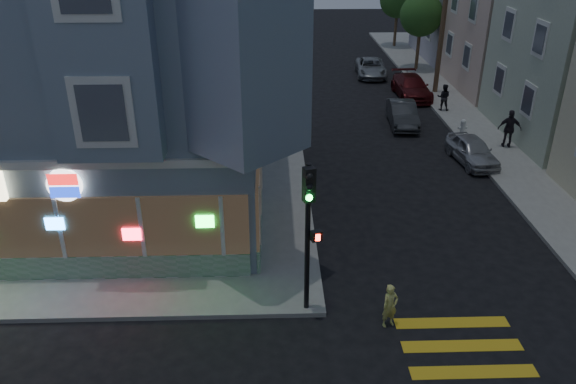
{
  "coord_description": "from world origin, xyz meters",
  "views": [
    {
      "loc": [
        1.52,
        -10.7,
        10.3
      ],
      "look_at": [
        2.01,
        5.21,
        2.42
      ],
      "focal_mm": 35.0,
      "sensor_mm": 36.0,
      "label": 1
    }
  ],
  "objects_px": {
    "fire_hydrant": "(463,127)",
    "pedestrian_a": "(444,97)",
    "utility_pole": "(444,16)",
    "street_tree_far": "(398,0)",
    "traffic_signal": "(309,216)",
    "parked_car_d": "(371,68)",
    "running_child": "(390,306)",
    "parked_car_a": "(472,150)",
    "parked_car_c": "(411,87)",
    "pedestrian_b": "(510,129)",
    "parked_car_b": "(402,114)",
    "street_tree_near": "(421,15)"
  },
  "relations": [
    {
      "from": "street_tree_far",
      "to": "traffic_signal",
      "type": "bearing_deg",
      "value": -105.21
    },
    {
      "from": "running_child",
      "to": "parked_car_d",
      "type": "xyz_separation_m",
      "value": [
        3.9,
        26.87,
        -0.06
      ]
    },
    {
      "from": "pedestrian_b",
      "to": "parked_car_b",
      "type": "distance_m",
      "value": 5.69
    },
    {
      "from": "utility_pole",
      "to": "street_tree_near",
      "type": "height_order",
      "value": "utility_pole"
    },
    {
      "from": "parked_car_c",
      "to": "parked_car_a",
      "type": "bearing_deg",
      "value": -89.6
    },
    {
      "from": "parked_car_d",
      "to": "traffic_signal",
      "type": "distance_m",
      "value": 27.14
    },
    {
      "from": "pedestrian_b",
      "to": "parked_car_c",
      "type": "relative_size",
      "value": 0.4
    },
    {
      "from": "pedestrian_a",
      "to": "parked_car_b",
      "type": "xyz_separation_m",
      "value": [
        -2.81,
        -2.15,
        -0.27
      ]
    },
    {
      "from": "traffic_signal",
      "to": "fire_hydrant",
      "type": "height_order",
      "value": "traffic_signal"
    },
    {
      "from": "pedestrian_a",
      "to": "parked_car_a",
      "type": "bearing_deg",
      "value": 101.26
    },
    {
      "from": "street_tree_far",
      "to": "running_child",
      "type": "distance_m",
      "value": 37.29
    },
    {
      "from": "traffic_signal",
      "to": "parked_car_d",
      "type": "bearing_deg",
      "value": 56.71
    },
    {
      "from": "street_tree_far",
      "to": "pedestrian_b",
      "type": "relative_size",
      "value": 2.89
    },
    {
      "from": "street_tree_far",
      "to": "parked_car_d",
      "type": "xyz_separation_m",
      "value": [
        -3.6,
        -9.51,
        -3.33
      ]
    },
    {
      "from": "running_child",
      "to": "pedestrian_a",
      "type": "relative_size",
      "value": 0.88
    },
    {
      "from": "pedestrian_a",
      "to": "parked_car_a",
      "type": "relative_size",
      "value": 0.42
    },
    {
      "from": "parked_car_c",
      "to": "traffic_signal",
      "type": "height_order",
      "value": "traffic_signal"
    },
    {
      "from": "pedestrian_b",
      "to": "parked_car_d",
      "type": "height_order",
      "value": "pedestrian_b"
    },
    {
      "from": "parked_car_c",
      "to": "traffic_signal",
      "type": "distance_m",
      "value": 22.65
    },
    {
      "from": "street_tree_far",
      "to": "fire_hydrant",
      "type": "height_order",
      "value": "street_tree_far"
    },
    {
      "from": "running_child",
      "to": "parked_car_d",
      "type": "bearing_deg",
      "value": 59.02
    },
    {
      "from": "parked_car_a",
      "to": "parked_car_d",
      "type": "xyz_separation_m",
      "value": [
        -2.1,
        15.6,
        -0.0
      ]
    },
    {
      "from": "utility_pole",
      "to": "street_tree_far",
      "type": "xyz_separation_m",
      "value": [
        0.2,
        14.0,
        -0.86
      ]
    },
    {
      "from": "pedestrian_b",
      "to": "parked_car_d",
      "type": "xyz_separation_m",
      "value": [
        -4.36,
        14.04,
        -0.47
      ]
    },
    {
      "from": "street_tree_far",
      "to": "parked_car_b",
      "type": "relative_size",
      "value": 1.37
    },
    {
      "from": "pedestrian_a",
      "to": "parked_car_a",
      "type": "distance_m",
      "value": 7.39
    },
    {
      "from": "street_tree_far",
      "to": "pedestrian_a",
      "type": "xyz_separation_m",
      "value": [
        -0.79,
        -17.76,
        -3.03
      ]
    },
    {
      "from": "utility_pole",
      "to": "parked_car_c",
      "type": "distance_m",
      "value": 4.54
    },
    {
      "from": "utility_pole",
      "to": "street_tree_near",
      "type": "distance_m",
      "value": 6.06
    },
    {
      "from": "running_child",
      "to": "traffic_signal",
      "type": "distance_m",
      "value": 3.43
    },
    {
      "from": "parked_car_a",
      "to": "parked_car_b",
      "type": "height_order",
      "value": "parked_car_b"
    },
    {
      "from": "parked_car_c",
      "to": "parked_car_d",
      "type": "height_order",
      "value": "parked_car_c"
    },
    {
      "from": "fire_hydrant",
      "to": "parked_car_a",
      "type": "bearing_deg",
      "value": -100.38
    },
    {
      "from": "parked_car_d",
      "to": "fire_hydrant",
      "type": "height_order",
      "value": "parked_car_d"
    },
    {
      "from": "pedestrian_b",
      "to": "parked_car_b",
      "type": "relative_size",
      "value": 0.47
    },
    {
      "from": "running_child",
      "to": "parked_car_a",
      "type": "distance_m",
      "value": 12.77
    },
    {
      "from": "parked_car_a",
      "to": "parked_car_b",
      "type": "bearing_deg",
      "value": 105.45
    },
    {
      "from": "running_child",
      "to": "fire_hydrant",
      "type": "xyz_separation_m",
      "value": [
        6.6,
        14.55,
        -0.08
      ]
    },
    {
      "from": "parked_car_d",
      "to": "street_tree_near",
      "type": "bearing_deg",
      "value": 26.55
    },
    {
      "from": "parked_car_a",
      "to": "parked_car_d",
      "type": "height_order",
      "value": "parked_car_a"
    },
    {
      "from": "parked_car_a",
      "to": "traffic_signal",
      "type": "xyz_separation_m",
      "value": [
        -8.24,
        -10.71,
        2.59
      ]
    },
    {
      "from": "street_tree_far",
      "to": "parked_car_a",
      "type": "xyz_separation_m",
      "value": [
        -1.5,
        -25.11,
        -3.33
      ]
    },
    {
      "from": "pedestrian_a",
      "to": "pedestrian_b",
      "type": "distance_m",
      "value": 5.99
    },
    {
      "from": "fire_hydrant",
      "to": "utility_pole",
      "type": "bearing_deg",
      "value": 84.89
    },
    {
      "from": "parked_car_b",
      "to": "fire_hydrant",
      "type": "xyz_separation_m",
      "value": [
        2.7,
        -1.92,
        -0.06
      ]
    },
    {
      "from": "pedestrian_b",
      "to": "running_child",
      "type": "bearing_deg",
      "value": 69.76
    },
    {
      "from": "street_tree_far",
      "to": "parked_car_d",
      "type": "height_order",
      "value": "street_tree_far"
    },
    {
      "from": "running_child",
      "to": "traffic_signal",
      "type": "height_order",
      "value": "traffic_signal"
    },
    {
      "from": "utility_pole",
      "to": "parked_car_d",
      "type": "relative_size",
      "value": 2.08
    },
    {
      "from": "fire_hydrant",
      "to": "pedestrian_a",
      "type": "bearing_deg",
      "value": 88.38
    }
  ]
}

